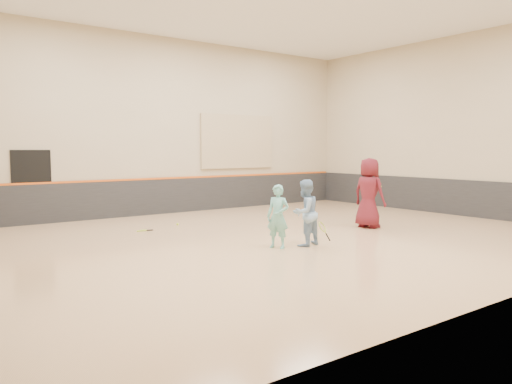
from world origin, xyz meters
TOP-DOWN VIEW (x-y plane):
  - room at (0.00, 0.00)m, footprint 15.04×12.04m
  - wainscot_back at (0.00, 5.97)m, footprint 14.90×0.04m
  - wainscot_right at (7.47, 0.00)m, footprint 0.04×11.90m
  - accent_stripe at (0.00, 5.96)m, footprint 14.90×0.03m
  - acoustic_panel at (2.80, 5.95)m, footprint 3.20×0.08m
  - doorway at (-4.50, 5.98)m, footprint 1.10×0.05m
  - girl at (-0.88, -0.99)m, footprint 0.54×0.62m
  - instructor at (-0.21, -1.16)m, footprint 0.83×0.70m
  - young_man at (3.04, -0.25)m, footprint 0.75×1.04m
  - held_racket at (-0.04, -1.56)m, footprint 0.34×0.34m
  - spare_racket at (-2.40, 3.00)m, footprint 0.67×0.67m
  - ball_under_racket at (0.67, -0.58)m, footprint 0.07×0.07m
  - ball_in_hand at (3.22, -0.50)m, footprint 0.07×0.07m
  - ball_beside_spare at (-1.13, 3.35)m, footprint 0.07×0.07m

SIDE VIEW (x-z plane):
  - ball_under_racket at x=0.67m, z-range 0.00..0.07m
  - ball_beside_spare at x=-1.13m, z-range 0.00..0.07m
  - spare_racket at x=-2.40m, z-range 0.00..0.12m
  - held_racket at x=-0.04m, z-range 0.21..0.73m
  - wainscot_back at x=0.00m, z-range 0.00..1.20m
  - wainscot_right at x=7.47m, z-range 0.00..1.20m
  - girl at x=-0.88m, z-range 0.00..1.44m
  - instructor at x=-0.21m, z-range 0.00..1.53m
  - room at x=0.00m, z-range -2.30..3.92m
  - young_man at x=3.04m, z-range 0.00..1.98m
  - doorway at x=-4.50m, z-range 0.00..2.20m
  - ball_in_hand at x=3.22m, z-range 1.14..1.21m
  - accent_stripe at x=0.00m, z-range 1.19..1.25m
  - acoustic_panel at x=2.80m, z-range 1.50..3.50m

